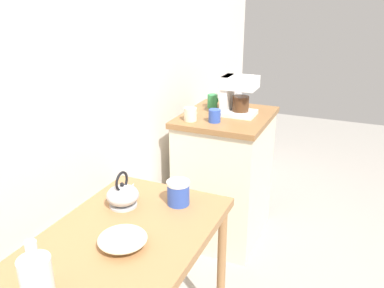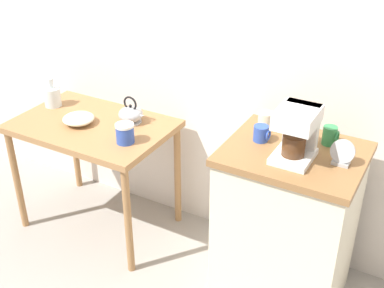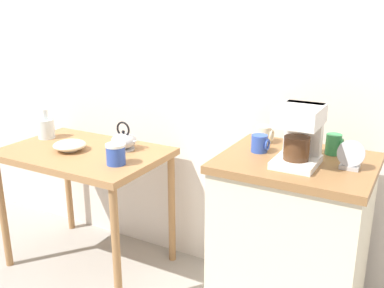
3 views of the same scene
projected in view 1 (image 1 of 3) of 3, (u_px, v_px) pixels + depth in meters
The scene contains 13 objects.
ground_plane at pixel (181, 288), 2.39m from camera, with size 8.00×8.00×0.00m, color gray.
back_wall at pixel (120, 49), 2.13m from camera, with size 4.40×0.10×2.80m, color silver.
wooden_table at pixel (125, 254), 1.63m from camera, with size 0.96×0.64×0.76m.
kitchen_counter at pixel (225, 176), 2.79m from camera, with size 0.68×0.57×0.92m.
bowl_stoneware at pixel (123, 239), 1.51m from camera, with size 0.19×0.19×0.06m.
teakettle at pixel (123, 195), 1.80m from camera, with size 0.18×0.15×0.17m.
glass_carafe_vase at pixel (36, 274), 1.27m from camera, with size 0.11×0.11×0.19m.
canister_enamel at pixel (178, 193), 1.81m from camera, with size 0.11×0.11×0.12m.
coffee_maker at pixel (236, 94), 2.57m from camera, with size 0.18×0.22×0.26m.
mug_tall_green at pixel (213, 101), 2.78m from camera, with size 0.08×0.07×0.10m.
mug_small_cream at pixel (191, 114), 2.49m from camera, with size 0.09×0.08×0.08m.
mug_blue at pixel (215, 116), 2.46m from camera, with size 0.08×0.08×0.08m.
table_clock at pixel (239, 99), 2.80m from camera, with size 0.11×0.06×0.12m.
Camera 1 is at (-1.74, -0.83, 1.67)m, focal length 36.74 mm.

